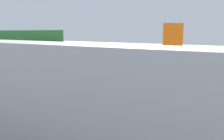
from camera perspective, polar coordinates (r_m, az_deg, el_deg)
ground at (r=71.82m, az=-15.72°, el=0.60°), size 240.00×320.00×0.20m
terminal_building at (r=22.31m, az=-12.73°, el=-6.17°), size 4.00×52.10×9.57m
airliner_foreground at (r=44.48m, az=-3.98°, el=0.09°), size 33.03×31.27×11.90m
service_truck_baggage at (r=54.75m, az=24.58°, el=-1.31°), size 6.12×4.96×2.58m
service_truck_catering at (r=48.51m, az=18.26°, el=-1.90°), size 6.52×2.66×2.53m
cargo_container_near at (r=27.24m, az=-1.05°, el=-11.60°), size 2.27×2.27×1.92m
crew_marshaller at (r=40.98m, az=14.30°, el=-4.40°), size 0.44×0.54×1.74m
crew_loader_left at (r=34.23m, az=-12.38°, el=-7.27°), size 0.61×0.35×1.61m
apron_guide_line at (r=44.14m, az=2.18°, el=-4.46°), size 0.30×60.00×0.01m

